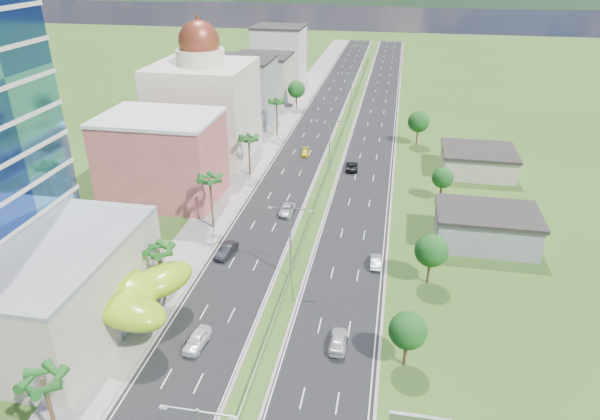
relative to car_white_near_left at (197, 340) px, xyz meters
The scene contains 37 objects.
ground 10.11m from the car_white_near_left, 38.46° to the left, with size 500.00×500.00×0.00m, color #2D5119.
road_left 96.27m from the car_white_near_left, 89.77° to the left, with size 11.00×260.00×0.04m, color black.
road_right 97.49m from the car_white_near_left, 80.92° to the left, with size 11.00×260.00×0.04m, color black.
sidewalk_left 96.70m from the car_white_near_left, 95.41° to the left, with size 7.00×260.00×0.12m, color gray.
median_guardrail 78.65m from the car_white_near_left, 84.24° to the left, with size 0.10×216.06×0.76m.
streetlight_median_b 19.01m from the car_white_near_left, 64.13° to the left, with size 6.04×0.25×11.00m.
streetlight_median_c 57.12m from the car_white_near_left, 82.02° to the left, with size 6.04×0.25×11.00m.
streetlight_median_d 101.74m from the car_white_near_left, 85.55° to the left, with size 6.04×0.25×11.00m.
streetlight_median_e 146.59m from the car_white_near_left, 86.91° to the left, with size 6.04×0.25×11.00m.
mall_podium 24.56m from the car_white_near_left, behind, with size 30.00×24.00×11.00m, color #B1A491.
lime_canopy 12.99m from the car_white_near_left, 169.43° to the left, with size 18.00×15.00×7.40m.
pink_shophouse 43.73m from the car_white_near_left, 117.73° to the left, with size 20.00×15.00×15.00m, color #B84B52.
domed_building 65.33m from the car_white_near_left, 108.18° to the left, with size 20.00×20.00×28.70m.
midrise_grey 88.64m from the car_white_near_left, 102.49° to the left, with size 16.00×15.00×16.00m, color gray.
midrise_beige 110.08m from the car_white_near_left, 100.01° to the left, with size 16.00×15.00×13.00m, color #B1A491.
midrise_white 132.90m from the car_white_near_left, 98.28° to the left, with size 16.00×15.00×18.00m, color silver.
shed_near 47.62m from the car_white_near_left, 41.06° to the left, with size 15.00×10.00×5.00m, color gray.
shed_far 72.04m from the car_white_near_left, 58.27° to the left, with size 14.00×12.00×4.40m, color #B1A491.
palm_tree_a 18.89m from the car_white_near_left, 115.82° to the right, with size 3.60×3.60×9.10m.
palm_tree_b 12.83m from the car_white_near_left, 132.65° to the left, with size 3.60×3.60×8.10m.
palm_tree_c 30.25m from the car_white_near_left, 105.08° to the left, with size 3.60×3.60×9.60m.
palm_tree_d 52.25m from the car_white_near_left, 98.45° to the left, with size 3.60×3.60×8.60m.
palm_tree_e 77.00m from the car_white_near_left, 95.70° to the left, with size 3.60×3.60×9.40m.
leafy_tree_lfar 101.66m from the car_white_near_left, 94.30° to the left, with size 4.90×4.90×8.05m.
leafy_tree_ra 24.24m from the car_white_near_left, ahead, with size 4.20×4.20×6.90m.
leafy_tree_rb 32.79m from the car_white_near_left, 34.19° to the left, with size 4.55×4.55×7.47m.
leafy_tree_rc 55.19m from the car_white_near_left, 57.14° to the left, with size 3.85×3.85×6.33m.
leafy_tree_rd 80.68m from the car_white_near_left, 71.25° to the left, with size 4.90×4.90×8.05m.
mountain_ridge 461.29m from the car_white_near_left, 81.54° to the left, with size 860.00×140.00×90.00m, color black, non-canonical shape.
car_white_near_left is the anchor object (origin of this frame).
car_dark_left 20.38m from the car_white_near_left, 97.92° to the left, with size 1.75×5.01×1.65m, color black.
car_silver_mid_left 35.78m from the car_white_near_left, 84.62° to the left, with size 2.39×5.19×1.44m, color #B8BAC1.
car_yellow_far_left 64.76m from the car_white_near_left, 88.78° to the left, with size 1.75×4.30×1.25m, color gold.
car_white_near_right 16.51m from the car_white_near_left, 10.15° to the left, with size 1.99×4.96×1.69m, color silver.
car_silver_right 29.00m from the car_white_near_left, 47.66° to the left, with size 1.50×4.31×1.42m, color #B4B8BD.
car_dark_far_right 59.24m from the car_white_near_left, 77.86° to the left, with size 2.48×5.37×1.49m, color black.
motorcycle 1.44m from the car_white_near_left, 148.41° to the right, with size 0.58×1.92×1.23m, color black.
Camera 1 is at (12.90, -52.22, 42.21)m, focal length 32.00 mm.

